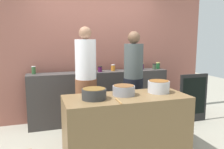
% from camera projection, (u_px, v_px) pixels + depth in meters
% --- Properties ---
extents(ground, '(12.00, 12.00, 0.00)m').
position_uv_depth(ground, '(119.00, 145.00, 3.58)').
color(ground, gray).
extents(storefront_wall, '(4.80, 0.12, 3.00)m').
position_uv_depth(storefront_wall, '(95.00, 44.00, 4.71)').
color(storefront_wall, '#A56153').
rests_on(storefront_wall, ground).
extents(display_shelf, '(2.70, 0.36, 0.99)m').
position_uv_depth(display_shelf, '(100.00, 97.00, 4.53)').
color(display_shelf, '#3C3736').
rests_on(display_shelf, ground).
extents(prep_table, '(1.70, 0.70, 0.85)m').
position_uv_depth(prep_table, '(126.00, 126.00, 3.23)').
color(prep_table, brown).
rests_on(prep_table, ground).
extents(preserve_jar_0, '(0.07, 0.07, 0.14)m').
position_uv_depth(preserve_jar_0, '(34.00, 70.00, 4.14)').
color(preserve_jar_0, '#32592E').
rests_on(preserve_jar_0, display_shelf).
extents(preserve_jar_1, '(0.09, 0.09, 0.14)m').
position_uv_depth(preserve_jar_1, '(85.00, 69.00, 4.33)').
color(preserve_jar_1, '#729B19').
rests_on(preserve_jar_1, display_shelf).
extents(preserve_jar_2, '(0.09, 0.09, 0.14)m').
position_uv_depth(preserve_jar_2, '(92.00, 69.00, 4.33)').
color(preserve_jar_2, olive).
rests_on(preserve_jar_2, display_shelf).
extents(preserve_jar_3, '(0.08, 0.08, 0.11)m').
position_uv_depth(preserve_jar_3, '(100.00, 69.00, 4.41)').
color(preserve_jar_3, '#491343').
rests_on(preserve_jar_3, display_shelf).
extents(preserve_jar_4, '(0.08, 0.08, 0.12)m').
position_uv_depth(preserve_jar_4, '(113.00, 68.00, 4.54)').
color(preserve_jar_4, orange).
rests_on(preserve_jar_4, display_shelf).
extents(preserve_jar_5, '(0.07, 0.07, 0.14)m').
position_uv_depth(preserve_jar_5, '(126.00, 67.00, 4.63)').
color(preserve_jar_5, orange).
rests_on(preserve_jar_5, display_shelf).
extents(preserve_jar_6, '(0.09, 0.09, 0.10)m').
position_uv_depth(preserve_jar_6, '(136.00, 68.00, 4.63)').
color(preserve_jar_6, gold).
rests_on(preserve_jar_6, display_shelf).
extents(preserve_jar_7, '(0.08, 0.08, 0.13)m').
position_uv_depth(preserve_jar_7, '(142.00, 66.00, 4.77)').
color(preserve_jar_7, '#491548').
rests_on(preserve_jar_7, display_shelf).
extents(preserve_jar_8, '(0.08, 0.08, 0.11)m').
position_uv_depth(preserve_jar_8, '(154.00, 66.00, 4.77)').
color(preserve_jar_8, '#3D4A36').
rests_on(preserve_jar_8, display_shelf).
extents(preserve_jar_9, '(0.08, 0.08, 0.13)m').
position_uv_depth(preserve_jar_9, '(158.00, 65.00, 4.86)').
color(preserve_jar_9, '#21582C').
rests_on(preserve_jar_9, display_shelf).
extents(cooking_pot_left, '(0.32, 0.32, 0.14)m').
position_uv_depth(cooking_pot_left, '(94.00, 94.00, 3.00)').
color(cooking_pot_left, '#2D2D2D').
rests_on(cooking_pot_left, prep_table).
extents(cooking_pot_center, '(0.31, 0.31, 0.14)m').
position_uv_depth(cooking_pot_center, '(124.00, 90.00, 3.21)').
color(cooking_pot_center, gray).
rests_on(cooking_pot_center, prep_table).
extents(cooking_pot_right, '(0.31, 0.31, 0.17)m').
position_uv_depth(cooking_pot_right, '(159.00, 87.00, 3.37)').
color(cooking_pot_right, '#B7B7BC').
rests_on(cooking_pot_right, prep_table).
extents(wooden_spoon, '(0.03, 0.27, 0.02)m').
position_uv_depth(wooden_spoon, '(119.00, 101.00, 2.88)').
color(wooden_spoon, '#9E703D').
rests_on(wooden_spoon, prep_table).
extents(cook_with_tongs, '(0.34, 0.34, 1.81)m').
position_uv_depth(cook_with_tongs, '(86.00, 90.00, 3.67)').
color(cook_with_tongs, brown).
rests_on(cook_with_tongs, ground).
extents(cook_in_cap, '(0.34, 0.34, 1.74)m').
position_uv_depth(cook_in_cap, '(133.00, 87.00, 4.02)').
color(cook_in_cap, black).
rests_on(cook_in_cap, ground).
extents(chalkboard_sign, '(0.60, 0.05, 0.95)m').
position_uv_depth(chalkboard_sign, '(193.00, 98.00, 4.51)').
color(chalkboard_sign, black).
rests_on(chalkboard_sign, ground).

